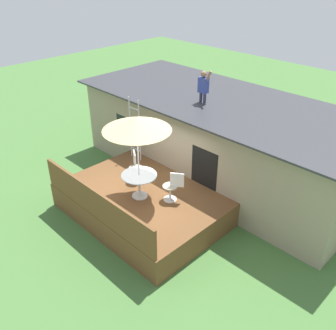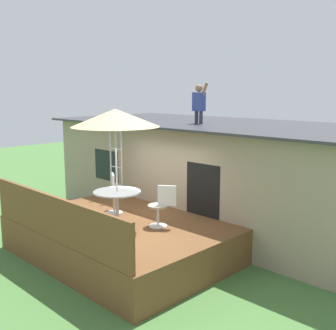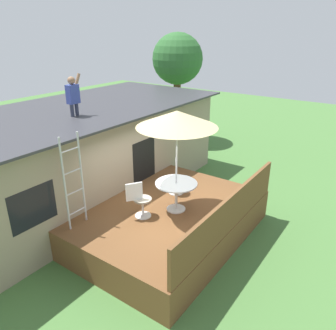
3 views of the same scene
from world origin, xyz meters
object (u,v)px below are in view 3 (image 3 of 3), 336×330
Objects in this scene: patio_umbrella at (177,119)px; backyard_tree at (177,60)px; person_figure at (73,93)px; patio_chair_left at (140,200)px; patio_chair_right at (176,177)px; patio_table at (176,189)px; step_ladder at (74,182)px.

patio_umbrella is 0.52× the size of backyard_tree.
person_figure reaches higher than patio_chair_left.
backyard_tree is (6.06, 4.05, 2.44)m from patio_chair_right.
patio_chair_right is at bearing 34.18° from patio_table.
person_figure is at bearing 46.37° from step_ladder.
patio_chair_right is (1.14, -2.56, -2.19)m from person_figure.
step_ladder is at bearing 142.00° from patio_umbrella.
step_ladder is 2.74m from person_figure.
backyard_tree reaches higher than patio_umbrella.
patio_table is at bearing 90.00° from patio_umbrella.
backyard_tree reaches higher than step_ladder.
patio_chair_right is 7.69m from backyard_tree.
patio_chair_right is (0.82, 0.55, -0.13)m from patio_table.
patio_table is 1.76m from patio_umbrella.
patio_chair_right is (2.71, -0.92, -0.64)m from step_ladder.
patio_chair_right is at bearing 34.64° from patio_chair_left.
person_figure reaches higher than patio_umbrella.
patio_table is at bearing 0.00° from patio_chair_right.
backyard_tree is at bearing 11.65° from person_figure.
patio_chair_right is at bearing -18.81° from step_ladder.
patio_chair_right is at bearing 34.18° from patio_umbrella.
step_ladder reaches higher than patio_table.
person_figure is at bearing 95.99° from patio_table.
step_ladder is at bearing -160.37° from backyard_tree.
patio_umbrella is 2.13m from patio_chair_right.
patio_table is 3.75m from person_figure.
patio_table is 1.00m from patio_chair_right.
person_figure is 7.36m from backyard_tree.
patio_umbrella is at bearing -146.19° from backyard_tree.
person_figure is 3.56m from patio_chair_right.
patio_chair_right is 0.19× the size of backyard_tree.
person_figure is (1.56, 1.64, 1.55)m from step_ladder.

